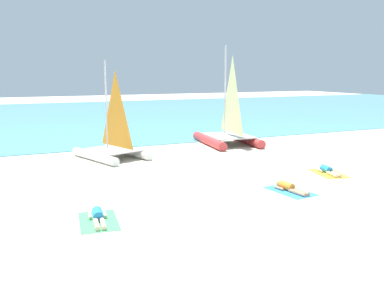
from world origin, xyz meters
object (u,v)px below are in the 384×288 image
at_px(sunbather_left, 98,216).
at_px(sunbather_right, 328,170).
at_px(sailboat_white, 113,144).
at_px(towel_middle, 290,191).
at_px(towel_right, 328,173).
at_px(sunbather_middle, 289,187).
at_px(towel_left, 99,221).
at_px(sailboat_red, 228,130).

distance_m(sunbather_left, sunbather_right, 10.56).
bearing_deg(sailboat_white, towel_middle, -81.70).
height_order(towel_middle, towel_right, same).
height_order(sunbather_left, towel_middle, sunbather_left).
bearing_deg(towel_right, towel_middle, -154.04).
xyz_separation_m(towel_middle, sunbather_middle, (-0.01, 0.07, 0.13)).
relative_size(sunbather_left, towel_right, 0.83).
bearing_deg(sailboat_white, sunbather_right, -61.30).
relative_size(towel_left, sunbather_left, 1.21).
distance_m(towel_left, towel_middle, 7.15).
bearing_deg(sunbather_left, towel_right, 17.04).
relative_size(towel_middle, sunbather_right, 1.22).
height_order(towel_middle, sunbather_middle, sunbather_middle).
xyz_separation_m(towel_left, sunbather_middle, (7.13, 0.33, 0.13)).
relative_size(sailboat_white, sunbather_middle, 3.17).
relative_size(towel_left, sunbather_middle, 1.21).
relative_size(sunbather_left, sunbather_right, 1.01).
bearing_deg(towel_left, sailboat_red, 45.48).
xyz_separation_m(sailboat_white, towel_left, (-2.67, -9.01, -0.73)).
xyz_separation_m(sunbather_left, towel_middle, (7.13, 0.20, -0.13)).
bearing_deg(sunbather_left, sunbather_middle, 9.44).
xyz_separation_m(towel_middle, sunbather_right, (3.27, 1.65, 0.13)).
relative_size(sailboat_white, sunbather_left, 3.17).
bearing_deg(towel_middle, sunbather_middle, 95.83).
bearing_deg(towel_left, sailboat_white, 73.47).
height_order(sailboat_white, sunbather_left, sailboat_white).
height_order(sailboat_red, towel_middle, sailboat_red).
distance_m(sunbather_middle, towel_right, 3.60).
distance_m(sailboat_white, towel_right, 10.55).
distance_m(towel_right, sunbather_right, 0.14).
distance_m(towel_left, sunbather_right, 10.58).
distance_m(sunbather_left, towel_right, 10.54).
height_order(sailboat_red, sailboat_white, sailboat_red).
height_order(sailboat_white, towel_right, sailboat_white).
bearing_deg(towel_left, towel_middle, 2.13).
xyz_separation_m(towel_left, sunbather_left, (0.01, 0.07, 0.13)).
bearing_deg(towel_right, towel_left, -169.91).
xyz_separation_m(sailboat_red, sailboat_white, (-7.45, -1.28, -0.15)).
height_order(towel_left, sunbather_middle, sunbather_middle).
bearing_deg(sunbather_right, sunbather_middle, -140.91).
xyz_separation_m(sailboat_white, towel_right, (7.72, -7.16, -0.73)).
xyz_separation_m(sunbather_left, sunbather_middle, (7.12, 0.27, 0.00)).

